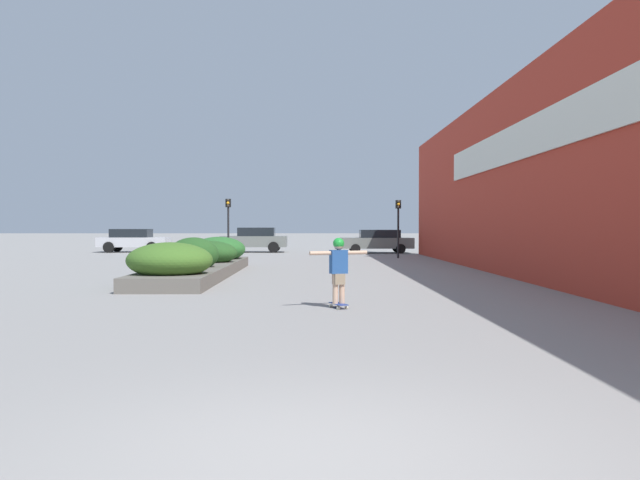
# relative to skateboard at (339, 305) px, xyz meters

# --- Properties ---
(ground_plane) EXTENTS (300.00, 300.00, 0.00)m
(ground_plane) POSITION_rel_skateboard_xyz_m (-0.51, -8.35, -0.07)
(ground_plane) COLOR gray
(building_wall_right) EXTENTS (0.67, 38.24, 6.56)m
(building_wall_right) POSITION_rel_skateboard_xyz_m (6.22, 6.07, 3.23)
(building_wall_right) COLOR #B23323
(building_wall_right) RESTS_ON ground_plane
(planter_box) EXTENTS (2.36, 11.34, 1.35)m
(planter_box) POSITION_rel_skateboard_xyz_m (-4.42, 8.51, 0.48)
(planter_box) COLOR #605B54
(planter_box) RESTS_ON ground_plane
(skateboard) EXTENTS (0.40, 0.61, 0.10)m
(skateboard) POSITION_rel_skateboard_xyz_m (0.00, 0.00, 0.00)
(skateboard) COLOR navy
(skateboard) RESTS_ON ground_plane
(skateboarder) EXTENTS (1.22, 0.52, 1.37)m
(skateboarder) POSITION_rel_skateboard_xyz_m (0.00, 0.00, 0.85)
(skateboarder) COLOR tan
(skateboarder) RESTS_ON skateboard
(car_leftmost) EXTENTS (4.31, 1.88, 1.62)m
(car_leftmost) POSITION_rel_skateboard_xyz_m (-4.41, 28.07, 0.79)
(car_leftmost) COLOR slate
(car_leftmost) RESTS_ON ground_plane
(car_center_left) EXTENTS (4.47, 1.93, 1.53)m
(car_center_left) POSITION_rel_skateboard_xyz_m (-12.41, 28.21, 0.75)
(car_center_left) COLOR #BCBCC1
(car_center_left) RESTS_ON ground_plane
(car_center_right) EXTENTS (4.57, 1.97, 1.48)m
(car_center_right) POSITION_rel_skateboard_xyz_m (3.56, 26.89, 0.71)
(car_center_right) COLOR slate
(car_center_right) RESTS_ON ground_plane
(car_rightmost) EXTENTS (3.85, 1.91, 1.53)m
(car_rightmost) POSITION_rel_skateboard_xyz_m (12.57, 25.39, 0.74)
(car_rightmost) COLOR #BCBCC1
(car_rightmost) RESTS_ON ground_plane
(traffic_light_left) EXTENTS (0.28, 0.30, 3.20)m
(traffic_light_left) POSITION_rel_skateboard_xyz_m (-5.17, 21.00, 2.13)
(traffic_light_left) COLOR black
(traffic_light_left) RESTS_ON ground_plane
(traffic_light_right) EXTENTS (0.28, 0.30, 3.11)m
(traffic_light_right) POSITION_rel_skateboard_xyz_m (4.01, 20.45, 2.08)
(traffic_light_right) COLOR black
(traffic_light_right) RESTS_ON ground_plane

